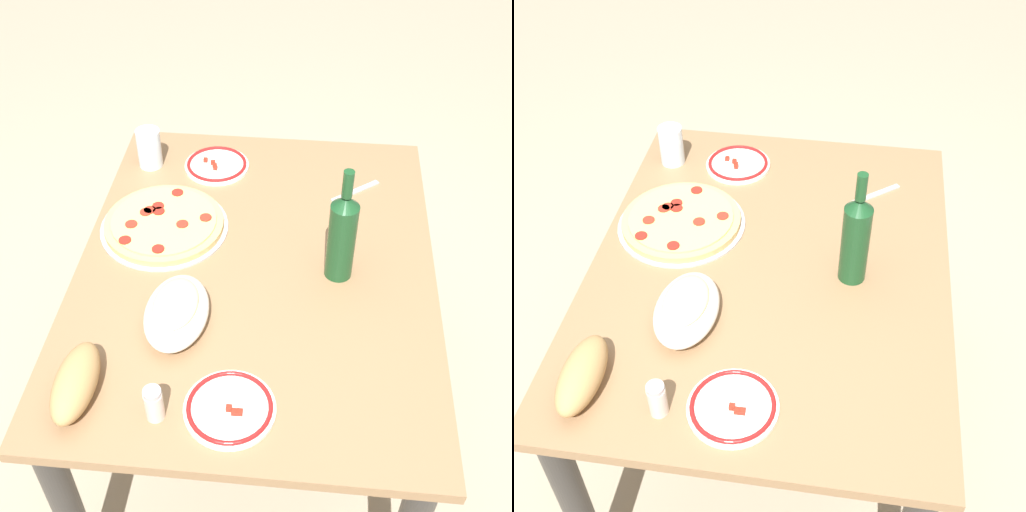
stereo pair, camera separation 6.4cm
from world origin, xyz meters
TOP-DOWN VIEW (x-y plane):
  - ground_plane at (0.00, 0.00)m, footprint 8.00×8.00m
  - dining_table at (0.00, 0.00)m, footprint 1.19×0.92m
  - pepperoni_pizza at (0.12, 0.26)m, footprint 0.35×0.35m
  - baked_pasta_dish at (-0.22, 0.17)m, footprint 0.24×0.15m
  - wine_bottle at (-0.01, -0.21)m, footprint 0.07×0.07m
  - water_glass at (0.41, 0.37)m, footprint 0.07×0.07m
  - side_plate_near at (0.42, 0.16)m, footprint 0.20×0.20m
  - side_plate_far at (-0.45, 0.01)m, footprint 0.20×0.20m
  - bread_loaf at (-0.44, 0.34)m, footprint 0.21×0.09m
  - spice_shaker at (-0.48, 0.16)m, footprint 0.04×0.04m
  - fork_left at (0.33, -0.26)m, footprint 0.12×0.14m

SIDE VIEW (x-z plane):
  - ground_plane at x=0.00m, z-range 0.00..0.00m
  - dining_table at x=0.00m, z-range 0.24..0.98m
  - fork_left at x=0.33m, z-range 0.74..0.74m
  - side_plate_far at x=-0.45m, z-range 0.73..0.76m
  - side_plate_near at x=0.42m, z-range 0.73..0.76m
  - pepperoni_pizza at x=0.12m, z-range 0.73..0.77m
  - bread_loaf at x=-0.44m, z-range 0.74..0.82m
  - baked_pasta_dish at x=-0.22m, z-range 0.74..0.82m
  - spice_shaker at x=-0.48m, z-range 0.74..0.82m
  - water_glass at x=0.41m, z-range 0.74..0.86m
  - wine_bottle at x=-0.01m, z-range 0.71..1.03m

